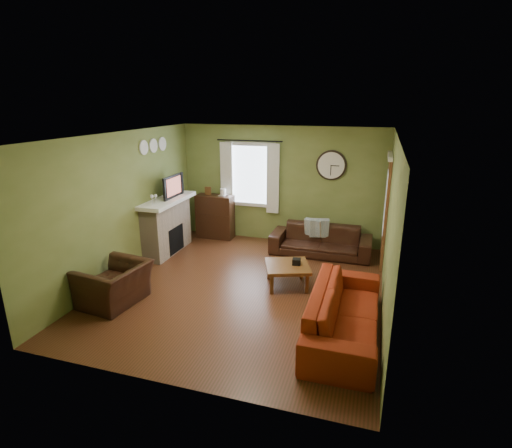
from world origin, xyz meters
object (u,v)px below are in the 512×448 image
(sofa_brown, at_px, (321,241))
(coffee_table, at_px, (287,275))
(sofa_red, at_px, (345,312))
(bookshelf, at_px, (215,217))
(armchair, at_px, (115,284))

(sofa_brown, height_order, coffee_table, sofa_brown)
(sofa_red, bearing_deg, sofa_brown, 14.56)
(sofa_brown, bearing_deg, bookshelf, 171.92)
(armchair, bearing_deg, coffee_table, 126.50)
(sofa_brown, xyz_separation_m, armchair, (-2.82, -3.09, 0.02))
(sofa_red, bearing_deg, coffee_table, 41.28)
(sofa_red, xyz_separation_m, armchair, (-3.58, -0.17, -0.01))
(sofa_brown, bearing_deg, sofa_red, -75.44)
(armchair, relative_size, coffee_table, 1.36)
(sofa_red, relative_size, coffee_table, 3.12)
(sofa_brown, relative_size, armchair, 2.07)
(armchair, bearing_deg, sofa_red, 99.58)
(bookshelf, relative_size, armchair, 1.02)
(coffee_table, bearing_deg, armchair, -150.29)
(bookshelf, distance_m, sofa_brown, 2.57)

